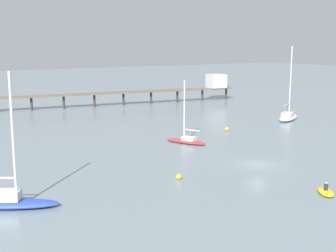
{
  "coord_description": "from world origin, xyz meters",
  "views": [
    {
      "loc": [
        -35.54,
        -37.3,
        13.67
      ],
      "look_at": [
        0.0,
        19.17,
        1.5
      ],
      "focal_mm": 48.85,
      "sensor_mm": 36.0,
      "label": 1
    }
  ],
  "objects": [
    {
      "name": "mooring_buoy_inner",
      "position": [
        -10.83,
        -0.1,
        0.3
      ],
      "size": [
        0.59,
        0.59,
        0.59
      ],
      "primitive_type": "sphere",
      "color": "yellow",
      "rests_on": "ground_plane"
    },
    {
      "name": "pier",
      "position": [
        13.92,
        52.69,
        3.48
      ],
      "size": [
        74.11,
        13.93,
        6.22
      ],
      "color": "brown",
      "rests_on": "ground_plane"
    },
    {
      "name": "ground_plane",
      "position": [
        0.0,
        0.0,
        0.0
      ],
      "size": [
        400.0,
        400.0,
        0.0
      ],
      "primitive_type": "plane",
      "color": "gray"
    },
    {
      "name": "sailboat_red",
      "position": [
        -0.52,
        13.53,
        0.55
      ],
      "size": [
        4.17,
        6.31,
        8.7
      ],
      "color": "red",
      "rests_on": "ground_plane"
    },
    {
      "name": "mooring_buoy_outer",
      "position": [
        9.93,
        17.52,
        0.3
      ],
      "size": [
        0.59,
        0.59,
        0.59
      ],
      "primitive_type": "sphere",
      "color": "yellow",
      "rests_on": "ground_plane"
    },
    {
      "name": "sailboat_white",
      "position": [
        26.35,
        20.15,
        0.69
      ],
      "size": [
        8.73,
        6.72,
        13.15
      ],
      "color": "white",
      "rests_on": "ground_plane"
    },
    {
      "name": "dinghy_yellow",
      "position": [
        -1.82,
        -11.0,
        0.21
      ],
      "size": [
        2.79,
        3.1,
        1.14
      ],
      "color": "yellow",
      "rests_on": "ground_plane"
    },
    {
      "name": "sailboat_blue",
      "position": [
        -27.25,
        0.73,
        0.7
      ],
      "size": [
        7.89,
        5.8,
        11.45
      ],
      "color": "#2D4CB7",
      "rests_on": "ground_plane"
    }
  ]
}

